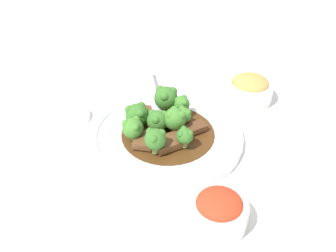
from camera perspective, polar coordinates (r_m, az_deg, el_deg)
ground_plane at (r=0.81m, az=-0.00°, el=-1.90°), size 4.00×4.00×0.00m
main_plate at (r=0.80m, az=-0.00°, el=-1.35°), size 0.31×0.31×0.02m
beef_strip_0 at (r=0.76m, az=0.29°, el=-2.36°), size 0.06×0.07×0.01m
beef_strip_1 at (r=0.84m, az=-2.69°, el=1.77°), size 0.05×0.06×0.01m
beef_strip_2 at (r=0.77m, az=-3.48°, el=-2.06°), size 0.06×0.06×0.01m
beef_strip_3 at (r=0.79m, az=3.41°, el=-0.49°), size 0.05×0.07×0.01m
beef_strip_4 at (r=0.82m, az=0.57°, el=1.21°), size 0.06×0.07×0.02m
broccoli_floret_0 at (r=0.78m, az=-1.57°, el=0.82°), size 0.04×0.04×0.05m
broccoli_floret_1 at (r=0.80m, az=-4.49°, el=1.65°), size 0.05×0.05×0.05m
broccoli_floret_2 at (r=0.80m, az=2.24°, el=1.60°), size 0.03×0.03×0.04m
broccoli_floret_3 at (r=0.83m, az=-0.32°, el=4.13°), size 0.05×0.05×0.06m
broccoli_floret_4 at (r=0.83m, az=1.95°, el=3.22°), size 0.04×0.04×0.05m
broccoli_floret_5 at (r=0.74m, az=2.45°, el=-1.42°), size 0.03×0.03×0.04m
broccoli_floret_6 at (r=0.73m, az=-1.87°, el=-1.88°), size 0.04×0.04×0.05m
broccoli_floret_7 at (r=0.77m, az=-5.12°, el=-0.26°), size 0.04×0.04×0.05m
broccoli_floret_8 at (r=0.78m, az=0.97°, el=1.10°), size 0.05×0.05×0.05m
serving_spoon at (r=0.87m, az=-1.15°, el=3.27°), size 0.18×0.15×0.01m
side_bowl_kimchi at (r=0.64m, az=7.37°, el=-12.07°), size 0.09×0.09×0.06m
side_bowl_appetizer at (r=0.93m, az=11.77°, el=5.32°), size 0.11×0.11×0.06m
sauce_dish at (r=0.89m, az=-13.70°, el=1.45°), size 0.08×0.08×0.01m
paper_napkin at (r=0.99m, az=-6.44°, el=6.23°), size 0.15×0.13×0.01m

